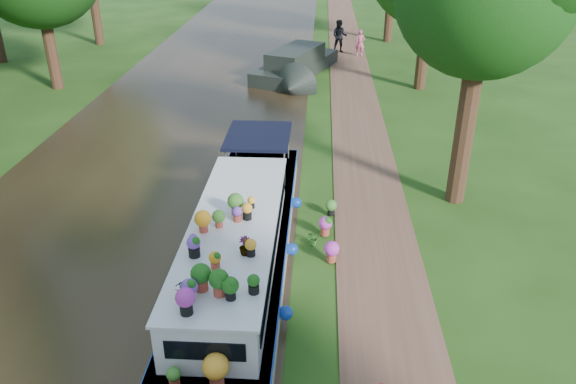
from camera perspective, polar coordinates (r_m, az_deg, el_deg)
The scene contains 8 objects.
ground at distance 14.96m, azimuth 4.48°, elevation -5.74°, with size 100.00×100.00×0.00m, color #1C3F0F.
canal_water at distance 15.96m, azimuth -17.67°, elevation -4.77°, with size 10.00×100.00×0.02m, color black.
towpath at distance 15.04m, azimuth 9.08°, elevation -5.78°, with size 2.20×100.00×0.03m, color brown.
plant_boat at distance 12.93m, azimuth -5.37°, elevation -7.06°, with size 2.29×13.52×2.27m.
second_boat at distance 30.44m, azimuth 0.79°, elevation 12.77°, with size 4.59×8.22×1.49m.
pedestrian_pink at distance 35.04m, azimuth 7.35°, elevation 14.79°, with size 0.56×0.37×1.54m, color #C04F75.
pedestrian_dark at distance 35.83m, azimuth 5.26°, elevation 15.49°, with size 0.95×0.74×1.95m, color black.
verge_plant at distance 14.98m, azimuth 2.59°, elevation -4.69°, with size 0.37×0.32×0.42m, color #2C661E.
Camera 1 is at (-0.42, -12.60, 8.06)m, focal length 35.00 mm.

